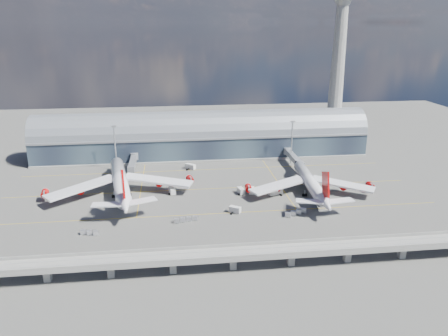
{
  "coord_description": "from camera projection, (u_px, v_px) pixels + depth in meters",
  "views": [
    {
      "loc": [
        -18.67,
        -182.33,
        78.8
      ],
      "look_at": [
        4.96,
        10.0,
        14.0
      ],
      "focal_mm": 35.0,
      "sensor_mm": 36.0,
      "label": 1
    }
  ],
  "objects": [
    {
      "name": "jet_bridge_right",
      "position": [
        293.0,
        157.0,
        251.1
      ],
      "size": [
        4.4,
        32.0,
        7.25
      ],
      "color": "gray",
      "rests_on": "ground"
    },
    {
      "name": "taxi_lines",
      "position": [
        211.0,
        187.0,
        219.59
      ],
      "size": [
        200.0,
        80.12,
        0.01
      ],
      "color": "gold",
      "rests_on": "ground"
    },
    {
      "name": "service_truck_1",
      "position": [
        235.0,
        210.0,
        189.54
      ],
      "size": [
        5.51,
        4.68,
        2.93
      ],
      "rotation": [
        0.0,
        0.0,
        1.0
      ],
      "color": "silver",
      "rests_on": "ground"
    },
    {
      "name": "control_tower",
      "position": [
        338.0,
        68.0,
        270.36
      ],
      "size": [
        19.0,
        19.0,
        103.0
      ],
      "color": "gray",
      "rests_on": "ground"
    },
    {
      "name": "terminal",
      "position": [
        203.0,
        138.0,
        268.59
      ],
      "size": [
        200.0,
        30.0,
        28.0
      ],
      "color": "#212937",
      "rests_on": "ground"
    },
    {
      "name": "airliner_right",
      "position": [
        311.0,
        184.0,
        208.8
      ],
      "size": [
        62.94,
        65.8,
        20.87
      ],
      "rotation": [
        0.0,
        0.0,
        -0.07
      ],
      "color": "white",
      "rests_on": "ground"
    },
    {
      "name": "guideway",
      "position": [
        233.0,
        255.0,
        145.33
      ],
      "size": [
        220.0,
        8.5,
        7.2
      ],
      "color": "gray",
      "rests_on": "ground"
    },
    {
      "name": "airliner_left",
      "position": [
        120.0,
        182.0,
        207.34
      ],
      "size": [
        71.59,
        75.34,
        23.0
      ],
      "rotation": [
        0.0,
        0.0,
        0.16
      ],
      "color": "white",
      "rests_on": "ground"
    },
    {
      "name": "service_truck_5",
      "position": [
        190.0,
        167.0,
        246.02
      ],
      "size": [
        6.2,
        5.92,
        3.0
      ],
      "rotation": [
        0.0,
        0.0,
        0.84
      ],
      "color": "silver",
      "rests_on": "ground"
    },
    {
      "name": "floodlight_mast_left",
      "position": [
        115.0,
        147.0,
        240.45
      ],
      "size": [
        3.0,
        0.7,
        25.7
      ],
      "color": "gray",
      "rests_on": "ground"
    },
    {
      "name": "cargo_train_1",
      "position": [
        186.0,
        220.0,
        181.45
      ],
      "size": [
        10.31,
        3.61,
        1.7
      ],
      "rotation": [
        0.0,
        0.0,
        1.37
      ],
      "color": "gray",
      "rests_on": "ground"
    },
    {
      "name": "cargo_train_2",
      "position": [
        296.0,
        213.0,
        187.77
      ],
      "size": [
        10.95,
        6.2,
        1.87
      ],
      "rotation": [
        0.0,
        0.0,
        1.15
      ],
      "color": "gray",
      "rests_on": "ground"
    },
    {
      "name": "service_truck_3",
      "position": [
        252.0,
        191.0,
        211.48
      ],
      "size": [
        3.3,
        5.79,
        2.64
      ],
      "rotation": [
        0.0,
        0.0,
        -0.23
      ],
      "color": "silver",
      "rests_on": "ground"
    },
    {
      "name": "service_truck_0",
      "position": [
        172.0,
        190.0,
        211.61
      ],
      "size": [
        3.65,
        7.81,
        3.11
      ],
      "rotation": [
        0.0,
        0.0,
        0.16
      ],
      "color": "silver",
      "rests_on": "ground"
    },
    {
      "name": "jet_bridge_left",
      "position": [
        133.0,
        162.0,
        242.42
      ],
      "size": [
        4.4,
        28.0,
        7.25
      ],
      "color": "gray",
      "rests_on": "ground"
    },
    {
      "name": "service_truck_4",
      "position": [
        241.0,
        191.0,
        210.63
      ],
      "size": [
        3.47,
        5.52,
        2.97
      ],
      "rotation": [
        0.0,
        0.0,
        0.23
      ],
      "color": "silver",
      "rests_on": "ground"
    },
    {
      "name": "service_truck_2",
      "position": [
        276.0,
        192.0,
        209.2
      ],
      "size": [
        7.33,
        4.45,
        2.56
      ],
      "rotation": [
        0.0,
        0.0,
        1.94
      ],
      "color": "silver",
      "rests_on": "ground"
    },
    {
      "name": "cargo_train_0",
      "position": [
        89.0,
        233.0,
        170.19
      ],
      "size": [
        7.76,
        3.5,
        1.7
      ],
      "rotation": [
        0.0,
        0.0,
        1.83
      ],
      "color": "gray",
      "rests_on": "ground"
    },
    {
      "name": "floodlight_mast_right",
      "position": [
        292.0,
        141.0,
        252.01
      ],
      "size": [
        3.0,
        0.7,
        25.7
      ],
      "color": "gray",
      "rests_on": "ground"
    },
    {
      "name": "ground",
      "position": [
        216.0,
        204.0,
        198.78
      ],
      "size": [
        500.0,
        500.0,
        0.0
      ],
      "primitive_type": "plane",
      "color": "#474744",
      "rests_on": "ground"
    }
  ]
}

